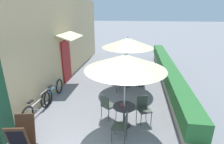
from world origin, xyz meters
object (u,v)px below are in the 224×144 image
object	(u,v)px
cafe_chair_near_left	(107,104)
cafe_chair_near_back	(143,107)
cafe_chair_mid_right	(117,73)
cafe_chair_mid_back	(124,81)
bicycle_leaning	(37,107)
patio_umbrella_near	(125,62)
coffee_cup_near	(122,105)
patio_table_mid	(127,77)
seated_patron_mid_left	(141,72)
patio_table_near	(124,112)
patio_umbrella_mid	(128,43)
bicycle_second	(54,91)
menu_board	(22,136)
cafe_chair_mid_left	(140,75)
cafe_chair_near_right	(122,125)
coffee_cup_mid	(127,70)

from	to	relation	value
cafe_chair_near_left	cafe_chair_near_back	bearing A→B (deg)	36.30
cafe_chair_mid_right	cafe_chair_near_left	bearing A→B (deg)	-44.63
cafe_chair_mid_back	bicycle_leaning	distance (m)	3.66
patio_umbrella_near	coffee_cup_near	bearing A→B (deg)	-159.32
patio_umbrella_near	cafe_chair_near_left	bearing A→B (deg)	150.19
patio_table_mid	seated_patron_mid_left	xyz separation A→B (m)	(0.68, 0.16, 0.20)
patio_table_near	bicycle_leaning	world-z (taller)	bicycle_leaning
patio_umbrella_near	patio_umbrella_mid	bearing A→B (deg)	92.33
bicycle_leaning	patio_table_near	bearing A→B (deg)	-1.22
bicycle_second	menu_board	xyz separation A→B (m)	(0.52, -2.84, 0.12)
cafe_chair_mid_back	bicycle_leaning	xyz separation A→B (m)	(-2.85, -2.29, -0.18)
cafe_chair_mid_left	patio_umbrella_near	bearing A→B (deg)	65.42
bicycle_second	cafe_chair_mid_right	bearing A→B (deg)	41.07
cafe_chair_near_left	bicycle_second	size ratio (longest dim) A/B	0.50
patio_table_mid	cafe_chair_near_back	bearing A→B (deg)	-75.35
patio_umbrella_near	cafe_chair_near_right	size ratio (longest dim) A/B	2.76
cafe_chair_near_back	bicycle_leaning	distance (m)	3.68
coffee_cup_near	bicycle_second	distance (m)	3.29
coffee_cup_near	cafe_chair_mid_right	distance (m)	3.66
bicycle_second	cafe_chair_near_back	bearing A→B (deg)	-17.74
seated_patron_mid_left	coffee_cup_mid	xyz separation A→B (m)	(-0.67, -0.01, 0.07)
cafe_chair_mid_back	cafe_chair_near_back	bearing A→B (deg)	-144.54
cafe_chair_near_back	patio_umbrella_mid	distance (m)	3.31
patio_umbrella_mid	bicycle_second	world-z (taller)	patio_umbrella_mid
coffee_cup_mid	patio_umbrella_near	bearing A→B (deg)	-87.80
bicycle_leaning	coffee_cup_near	bearing A→B (deg)	-1.89
coffee_cup_mid	menu_board	size ratio (longest dim) A/B	0.10
patio_umbrella_near	patio_umbrella_mid	size ratio (longest dim) A/B	1.00
coffee_cup_near	cafe_chair_mid_back	xyz separation A→B (m)	(-0.14, 2.48, -0.24)
cafe_chair_mid_left	coffee_cup_mid	size ratio (longest dim) A/B	9.67
cafe_chair_mid_back	bicycle_leaning	world-z (taller)	cafe_chair_mid_back
coffee_cup_mid	patio_umbrella_mid	bearing A→B (deg)	-90.48
cafe_chair_near_back	cafe_chair_mid_right	world-z (taller)	same
patio_table_mid	patio_umbrella_mid	size ratio (longest dim) A/B	0.29
cafe_chair_near_left	menu_board	bearing A→B (deg)	-100.36
patio_table_near	menu_board	bearing A→B (deg)	-149.75
coffee_cup_near	bicycle_leaning	distance (m)	3.03
patio_umbrella_near	cafe_chair_mid_back	bearing A→B (deg)	95.16
menu_board	seated_patron_mid_left	bearing A→B (deg)	46.81
patio_table_mid	bicycle_second	bearing A→B (deg)	-148.67
seated_patron_mid_left	bicycle_second	size ratio (longest dim) A/B	0.71
cafe_chair_mid_back	bicycle_second	xyz separation A→B (m)	(-2.81, -1.08, -0.17)
cafe_chair_mid_back	coffee_cup_mid	distance (m)	0.88
cafe_chair_near_left	bicycle_second	world-z (taller)	cafe_chair_near_left
patio_table_near	seated_patron_mid_left	distance (m)	3.35
patio_umbrella_mid	cafe_chair_mid_right	bearing A→B (deg)	142.24
bicycle_leaning	patio_table_mid	bearing A→B (deg)	47.13
cafe_chair_near_right	menu_board	distance (m)	2.63
patio_umbrella_near	cafe_chair_mid_left	size ratio (longest dim) A/B	2.76
cafe_chair_near_right	patio_umbrella_mid	xyz separation A→B (m)	(-0.13, 3.84, 1.62)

